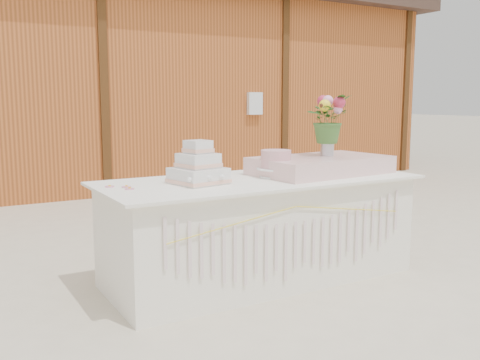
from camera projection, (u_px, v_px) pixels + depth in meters
name	position (u px, v px, depth m)	size (l,w,h in m)	color
ground	(260.00, 278.00, 4.09)	(80.00, 80.00, 0.00)	beige
barn	(69.00, 81.00, 8.96)	(12.60, 4.60, 3.30)	#AD5724
cake_table	(260.00, 229.00, 4.03)	(2.40, 1.00, 0.77)	white
wedding_cake	(198.00, 169.00, 3.71)	(0.40, 0.40, 0.30)	white
pink_cake_stand	(276.00, 162.00, 4.01)	(0.29, 0.29, 0.21)	white
satin_runner	(321.00, 165.00, 4.24)	(1.07, 0.62, 0.14)	beige
flower_vase	(327.00, 146.00, 4.31)	(0.11, 0.11, 0.15)	silver
bouquet	(328.00, 113.00, 4.27)	(0.35, 0.30, 0.39)	#3A6729
loose_flowers	(119.00, 187.00, 3.55)	(0.13, 0.31, 0.02)	pink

